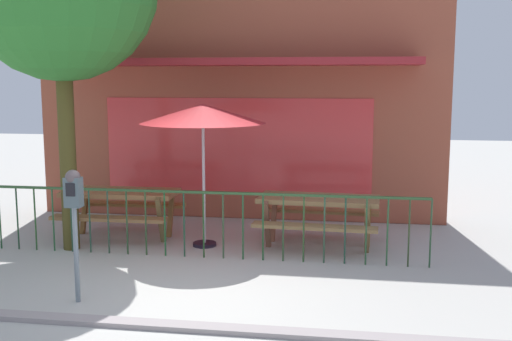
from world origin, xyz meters
name	(u,v)px	position (x,y,z in m)	size (l,w,h in m)	color
ground	(172,296)	(0.00, 0.00, 0.00)	(40.00, 40.00, 0.00)	#AFADA6
pub_storefront	(238,58)	(0.00, 4.40, 2.92)	(7.48, 1.40, 5.89)	brown
patio_fence_front	(203,212)	(0.00, 1.60, 0.66)	(6.31, 0.04, 0.97)	#294B27
picnic_table_left	(121,201)	(-1.57, 2.49, 0.61)	(1.82, 1.39, 0.79)	#91623B
picnic_table_right	(319,208)	(1.59, 2.43, 0.61)	(1.87, 1.46, 0.79)	olive
patio_umbrella	(203,115)	(-0.14, 2.22, 2.01)	(1.89, 1.89, 2.17)	black
parking_meter_near	(74,201)	(-1.01, -0.35, 1.18)	(0.18, 0.17, 1.53)	slate
curb_edge	(146,327)	(0.00, -0.93, 0.00)	(10.47, 0.20, 0.11)	gray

